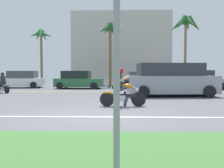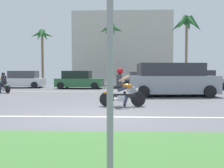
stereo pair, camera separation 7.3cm
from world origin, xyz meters
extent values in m
cube|color=#545459|center=(0.00, 3.00, -0.02)|extent=(56.00, 30.00, 0.04)
cube|color=silver|center=(0.00, -0.36, 0.00)|extent=(50.40, 0.12, 0.01)
cube|color=yellow|center=(0.00, 8.71, 0.00)|extent=(50.40, 0.12, 0.01)
cylinder|color=black|center=(1.57, 1.76, 0.28)|extent=(0.56, 0.09, 0.56)
cylinder|color=black|center=(0.36, 1.74, 0.28)|extent=(0.56, 0.09, 0.56)
cylinder|color=#B7BAC1|center=(1.47, 1.76, 0.51)|extent=(0.25, 0.05, 0.48)
cube|color=black|center=(0.96, 1.75, 0.43)|extent=(1.01, 0.10, 0.11)
cube|color=#B7BAC1|center=(0.92, 1.75, 0.31)|extent=(0.30, 0.19, 0.22)
ellipsoid|color=#B76614|center=(1.13, 1.75, 0.78)|extent=(0.41, 0.22, 0.20)
cube|color=black|center=(0.78, 1.75, 0.72)|extent=(0.45, 0.21, 0.09)
cube|color=#B76614|center=(0.38, 1.74, 0.53)|extent=(0.30, 0.15, 0.06)
cylinder|color=#B7BAC1|center=(1.40, 1.75, 0.74)|extent=(0.04, 0.57, 0.03)
sphere|color=#B7BAC1|center=(1.51, 1.76, 0.62)|extent=(0.13, 0.13, 0.13)
cylinder|color=#B7BAC1|center=(0.70, 1.86, 0.25)|extent=(0.46, 0.07, 0.06)
cube|color=#2D2D33|center=(0.84, 1.75, 1.00)|extent=(0.21, 0.30, 0.46)
sphere|color=maroon|center=(0.87, 1.75, 1.35)|extent=(0.24, 0.24, 0.24)
cylinder|color=#2D334C|center=(0.95, 1.66, 0.68)|extent=(0.37, 0.12, 0.23)
cylinder|color=#2D334C|center=(0.95, 1.84, 0.68)|extent=(0.37, 0.12, 0.23)
cylinder|color=#2D334C|center=(1.06, 1.88, 0.28)|extent=(0.10, 0.10, 0.56)
cylinder|color=#2D334C|center=(1.10, 1.64, 0.25)|extent=(0.19, 0.10, 0.31)
cylinder|color=tan|center=(1.02, 1.57, 1.07)|extent=(0.42, 0.09, 0.26)
cylinder|color=tan|center=(1.02, 1.94, 1.07)|extent=(0.42, 0.09, 0.26)
cube|color=#8C939E|center=(3.77, 5.88, 0.66)|extent=(4.96, 2.27, 0.96)
cube|color=#2D2F36|center=(3.67, 5.88, 1.48)|extent=(3.59, 1.91, 0.69)
cylinder|color=black|center=(2.09, 4.79, 0.32)|extent=(0.65, 0.26, 0.64)
cylinder|color=black|center=(5.57, 5.02, 0.32)|extent=(0.65, 0.26, 0.64)
cylinder|color=black|center=(1.97, 6.75, 0.32)|extent=(0.65, 0.26, 0.64)
cylinder|color=black|center=(5.44, 6.97, 0.32)|extent=(0.65, 0.26, 0.64)
cylinder|color=black|center=(1.25, 5.72, 0.70)|extent=(0.23, 0.59, 0.58)
cube|color=silver|center=(-7.99, 12.92, 0.51)|extent=(4.10, 1.96, 0.70)
cube|color=#414147|center=(-7.75, 12.94, 1.18)|extent=(2.41, 1.61, 0.65)
cylinder|color=black|center=(-6.60, 13.87, 0.28)|extent=(0.57, 0.22, 0.56)
cylinder|color=black|center=(-9.48, 13.68, 0.28)|extent=(0.57, 0.22, 0.56)
cylinder|color=black|center=(-6.49, 12.16, 0.28)|extent=(0.57, 0.22, 0.56)
cube|color=#2D663D|center=(-2.54, 12.16, 0.50)|extent=(4.04, 2.08, 0.70)
cube|color=black|center=(-2.77, 12.17, 1.17)|extent=(2.38, 1.72, 0.64)
cylinder|color=black|center=(-4.01, 11.33, 0.28)|extent=(0.57, 0.22, 0.56)
cylinder|color=black|center=(-1.18, 11.15, 0.28)|extent=(0.57, 0.22, 0.56)
cylinder|color=black|center=(-3.89, 13.16, 0.28)|extent=(0.57, 0.22, 0.56)
cylinder|color=black|center=(-1.07, 12.98, 0.28)|extent=(0.57, 0.22, 0.56)
cube|color=silver|center=(2.60, 13.40, 0.48)|extent=(3.71, 1.95, 0.66)
cube|color=#414147|center=(2.82, 13.41, 1.12)|extent=(2.17, 1.63, 0.61)
cylinder|color=black|center=(3.87, 14.36, 0.28)|extent=(0.57, 0.20, 0.56)
cylinder|color=black|center=(1.26, 14.24, 0.28)|extent=(0.57, 0.20, 0.56)
cylinder|color=black|center=(3.95, 12.57, 0.28)|extent=(0.57, 0.20, 0.56)
cylinder|color=black|center=(1.34, 12.45, 0.28)|extent=(0.57, 0.20, 0.56)
cube|color=#8C939E|center=(7.20, 11.28, 0.51)|extent=(4.40, 1.96, 0.71)
cube|color=#2D2F36|center=(6.94, 11.27, 1.20)|extent=(2.57, 1.63, 0.66)
cylinder|color=black|center=(5.69, 10.33, 0.28)|extent=(0.57, 0.20, 0.56)
cylinder|color=black|center=(8.80, 10.47, 0.28)|extent=(0.57, 0.20, 0.56)
cylinder|color=black|center=(5.61, 12.09, 0.28)|extent=(0.57, 0.20, 0.56)
cylinder|color=black|center=(8.72, 12.23, 0.28)|extent=(0.57, 0.20, 0.56)
cylinder|color=brown|center=(-7.20, 16.31, 2.71)|extent=(0.24, 0.24, 5.42)
sphere|color=#28662D|center=(-7.20, 16.31, 5.42)|extent=(0.62, 0.62, 0.62)
cone|color=#28662D|center=(-6.65, 16.35, 5.28)|extent=(1.35, 0.55, 0.79)
cone|color=#28662D|center=(-7.09, 16.85, 5.28)|extent=(0.69, 1.27, 1.19)
cone|color=#28662D|center=(-7.64, 16.66, 5.28)|extent=(1.17, 1.07, 1.24)
cone|color=#28662D|center=(-7.69, 16.03, 5.28)|extent=(1.37, 1.03, 0.97)
cone|color=#28662D|center=(-7.09, 15.76, 5.28)|extent=(0.70, 1.31, 1.14)
cylinder|color=#846B4C|center=(7.38, 15.37, 3.14)|extent=(0.24, 0.24, 6.27)
sphere|color=#235B28|center=(7.38, 15.37, 6.27)|extent=(0.63, 0.63, 0.63)
cone|color=#235B28|center=(8.14, 15.31, 6.08)|extent=(1.62, 0.75, 1.71)
cone|color=#235B28|center=(7.74, 16.05, 6.08)|extent=(1.39, 1.90, 1.16)
cone|color=#235B28|center=(6.69, 15.72, 6.08)|extent=(1.84, 1.34, 1.51)
cone|color=#235B28|center=(6.78, 14.89, 6.08)|extent=(1.68, 1.52, 1.64)
cone|color=#235B28|center=(7.63, 14.64, 6.08)|extent=(1.15, 1.85, 1.52)
cylinder|color=brown|center=(0.00, 15.39, 2.89)|extent=(0.26, 0.26, 5.79)
sphere|color=#235B28|center=(0.00, 15.39, 5.79)|extent=(0.68, 0.68, 0.68)
cone|color=#235B28|center=(0.57, 15.42, 5.64)|extent=(1.37, 0.52, 0.91)
cone|color=#235B28|center=(0.18, 15.93, 5.64)|extent=(0.86, 1.39, 1.10)
cone|color=#235B28|center=(-0.33, 15.86, 5.64)|extent=(1.14, 1.36, 1.01)
cone|color=#235B28|center=(-0.58, 15.41, 5.64)|extent=(1.34, 0.51, 1.07)
cone|color=#235B28|center=(-0.28, 14.89, 5.64)|extent=(0.99, 1.29, 1.23)
cone|color=#235B28|center=(0.36, 14.95, 5.64)|extent=(1.12, 1.22, 1.25)
cylinder|color=black|center=(-6.36, 7.31, 0.26)|extent=(0.47, 0.34, 0.51)
cube|color=black|center=(-6.82, 7.60, 0.39)|extent=(0.83, 0.57, 0.10)
cube|color=#B7BAC1|center=(-6.79, 7.58, 0.29)|extent=(0.32, 0.29, 0.20)
ellipsoid|color=#236B33|center=(-6.95, 7.68, 0.71)|extent=(0.37, 0.20, 0.19)
cube|color=black|center=(-6.68, 7.51, 0.66)|extent=(0.44, 0.38, 0.08)
cube|color=#236B33|center=(-6.37, 7.32, 0.48)|extent=(0.30, 0.26, 0.05)
cylinder|color=#B7BAC1|center=(-6.68, 7.39, 0.23)|extent=(0.39, 0.28, 0.06)
cube|color=#2D2D33|center=(-6.72, 7.54, 0.92)|extent=(0.30, 0.33, 0.43)
sphere|color=black|center=(-6.75, 7.56, 1.24)|extent=(0.22, 0.22, 0.22)
cylinder|color=#2D334C|center=(-6.76, 7.66, 0.62)|extent=(0.35, 0.28, 0.21)
cylinder|color=#2D334C|center=(-6.86, 7.52, 0.62)|extent=(0.35, 0.28, 0.21)
cylinder|color=#2D334C|center=(-6.96, 7.55, 0.26)|extent=(0.13, 0.13, 0.52)
cylinder|color=#2D334C|center=(-6.87, 7.75, 0.23)|extent=(0.20, 0.17, 0.29)
cylinder|color=tan|center=(-6.78, 7.77, 0.98)|extent=(0.37, 0.27, 0.24)
cylinder|color=gray|center=(0.77, -4.77, 1.09)|extent=(0.06, 0.06, 2.18)
cube|color=#BCB7AD|center=(1.13, 21.00, 4.26)|extent=(11.68, 4.00, 8.51)
camera|label=1|loc=(0.79, -6.74, 1.25)|focal=35.70mm
camera|label=2|loc=(0.86, -6.74, 1.25)|focal=35.70mm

